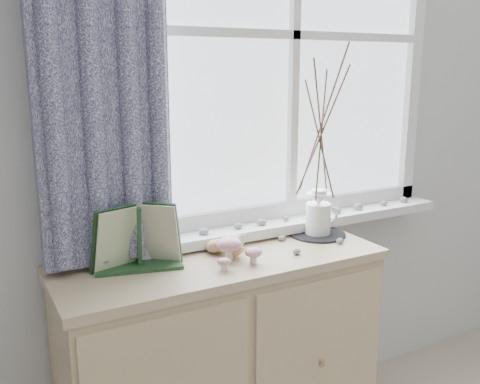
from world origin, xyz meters
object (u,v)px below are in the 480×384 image
at_px(sideboard, 223,364).
at_px(toadstool_cluster, 234,249).
at_px(botanical_book, 141,238).
at_px(twig_pitcher, 321,127).

height_order(sideboard, toadstool_cluster, toadstool_cluster).
xyz_separation_m(sideboard, botanical_book, (-0.29, 0.02, 0.54)).
xyz_separation_m(botanical_book, twig_pitcher, (0.76, 0.04, 0.33)).
xyz_separation_m(sideboard, toadstool_cluster, (0.02, -0.05, 0.47)).
relative_size(sideboard, botanical_book, 3.54).
distance_m(botanical_book, toadstool_cluster, 0.33).
bearing_deg(twig_pitcher, botanical_book, -162.82).
height_order(sideboard, twig_pitcher, twig_pitcher).
bearing_deg(botanical_book, sideboard, 9.94).
height_order(botanical_book, toadstool_cluster, botanical_book).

